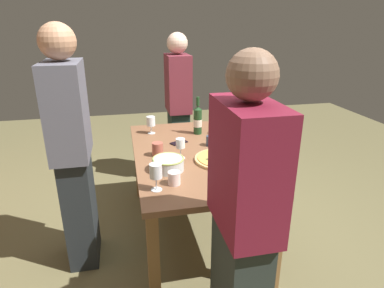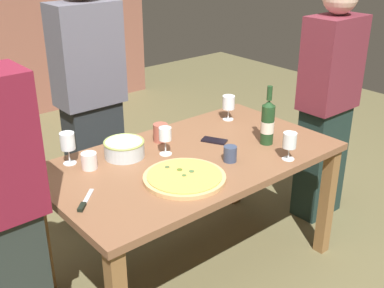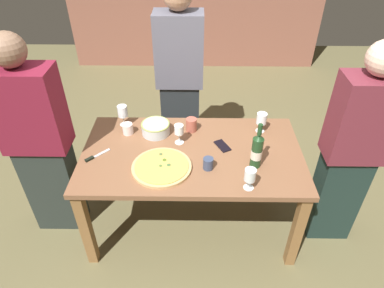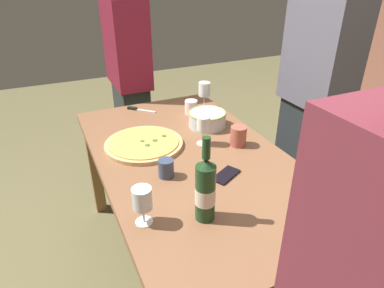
{
  "view_description": "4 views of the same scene",
  "coord_description": "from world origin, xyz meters",
  "views": [
    {
      "loc": [
        -2.34,
        0.5,
        1.73
      ],
      "look_at": [
        0.0,
        0.0,
        0.82
      ],
      "focal_mm": 30.67,
      "sensor_mm": 36.0,
      "label": 1
    },
    {
      "loc": [
        -1.53,
        -1.81,
        1.88
      ],
      "look_at": [
        0.0,
        0.0,
        0.82
      ],
      "focal_mm": 45.14,
      "sensor_mm": 36.0,
      "label": 2
    },
    {
      "loc": [
        0.03,
        -1.93,
        2.29
      ],
      "look_at": [
        0.0,
        0.0,
        0.82
      ],
      "focal_mm": 31.79,
      "sensor_mm": 36.0,
      "label": 3
    },
    {
      "loc": [
        1.32,
        -0.61,
        1.6
      ],
      "look_at": [
        0.0,
        0.0,
        0.82
      ],
      "focal_mm": 31.51,
      "sensor_mm": 36.0,
      "label": 4
    }
  ],
  "objects": [
    {
      "name": "pizza",
      "position": [
        -0.2,
        -0.19,
        0.76
      ],
      "size": [
        0.41,
        0.41,
        0.03
      ],
      "color": "tan",
      "rests_on": "dining_table"
    },
    {
      "name": "cup_spare",
      "position": [
        -0.5,
        0.22,
        0.79
      ],
      "size": [
        0.08,
        0.08,
        0.09
      ],
      "primitive_type": "cylinder",
      "color": "silver",
      "rests_on": "dining_table"
    },
    {
      "name": "dining_table",
      "position": [
        0.0,
        0.0,
        0.66
      ],
      "size": [
        1.6,
        0.9,
        0.75
      ],
      "color": "brown",
      "rests_on": "ground"
    },
    {
      "name": "cup_amber",
      "position": [
        0.11,
        -0.18,
        0.79
      ],
      "size": [
        0.07,
        0.07,
        0.08
      ],
      "primitive_type": "cylinder",
      "color": "#38445F",
      "rests_on": "dining_table"
    },
    {
      "name": "wine_glass_far_left",
      "position": [
        0.37,
        -0.36,
        0.85
      ],
      "size": [
        0.07,
        0.07,
        0.15
      ],
      "color": "white",
      "rests_on": "dining_table"
    },
    {
      "name": "wine_glass_by_bottle",
      "position": [
        -0.55,
        0.34,
        0.87
      ],
      "size": [
        0.08,
        0.08,
        0.17
      ],
      "color": "white",
      "rests_on": "dining_table"
    },
    {
      "name": "wine_bottle",
      "position": [
        0.44,
        -0.15,
        0.88
      ],
      "size": [
        0.08,
        0.08,
        0.34
      ],
      "color": "#1E401F",
      "rests_on": "dining_table"
    },
    {
      "name": "serving_bowl",
      "position": [
        -0.28,
        0.23,
        0.8
      ],
      "size": [
        0.22,
        0.22,
        0.09
      ],
      "color": "silver",
      "rests_on": "dining_table"
    },
    {
      "name": "person_guest_left",
      "position": [
        -0.12,
        0.87,
        0.88
      ],
      "size": [
        0.42,
        0.24,
        1.72
      ],
      "rotation": [
        0.0,
        0.0,
        -1.43
      ],
      "color": "#23282C",
      "rests_on": "ground"
    },
    {
      "name": "cup_ceramic",
      "position": [
        -0.01,
        0.27,
        0.8
      ],
      "size": [
        0.09,
        0.09,
        0.1
      ],
      "primitive_type": "cylinder",
      "color": "#AC5747",
      "rests_on": "dining_table"
    },
    {
      "name": "person_host",
      "position": [
        1.1,
        -0.08,
        0.82
      ],
      "size": [
        0.38,
        0.24,
        1.62
      ],
      "rotation": [
        0.0,
        0.0,
        3.07
      ],
      "color": "#1C2F2A",
      "rests_on": "ground"
    },
    {
      "name": "cell_phone",
      "position": [
        0.22,
        0.07,
        0.76
      ],
      "size": [
        0.13,
        0.16,
        0.01
      ],
      "primitive_type": "cube",
      "rotation": [
        0.0,
        0.0,
        3.62
      ],
      "color": "black",
      "rests_on": "dining_table"
    },
    {
      "name": "wine_glass_far_right",
      "position": [
        0.53,
        0.27,
        0.86
      ],
      "size": [
        0.08,
        0.08,
        0.16
      ],
      "color": "white",
      "rests_on": "dining_table"
    },
    {
      "name": "pizza_knife",
      "position": [
        -0.69,
        -0.07,
        0.76
      ],
      "size": [
        0.16,
        0.16,
        0.02
      ],
      "color": "silver",
      "rests_on": "dining_table"
    },
    {
      "name": "wine_glass_near_pizza",
      "position": [
        -0.1,
        0.11,
        0.86
      ],
      "size": [
        0.07,
        0.07,
        0.16
      ],
      "color": "white",
      "rests_on": "dining_table"
    },
    {
      "name": "ground_plane",
      "position": [
        0.0,
        0.0,
        0.0
      ],
      "size": [
        8.0,
        8.0,
        0.0
      ],
      "primitive_type": "plane",
      "color": "brown"
    },
    {
      "name": "person_guest_right",
      "position": [
        -1.09,
        -0.02,
        0.82
      ],
      "size": [
        0.44,
        0.24,
        1.63
      ],
      "rotation": [
        0.0,
        0.0,
        0.01
      ],
      "color": "#28302C",
      "rests_on": "ground"
    }
  ]
}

